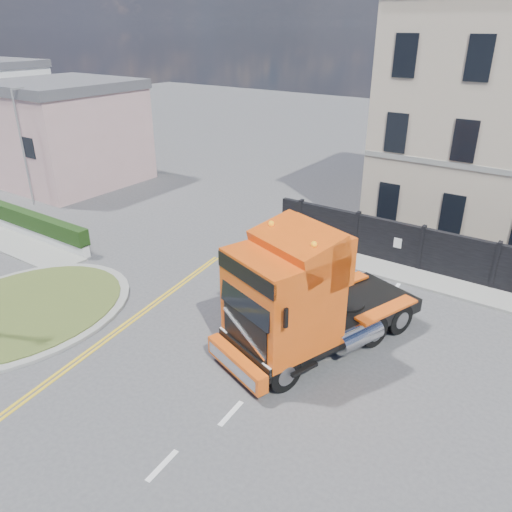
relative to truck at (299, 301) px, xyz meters
The scene contains 10 objects.
ground 3.41m from the truck, 164.40° to the right, with size 120.00×120.00×0.00m, color #424244.
traffic_island 10.57m from the truck, 158.85° to the right, with size 6.80×6.80×0.17m.
hedge_wall 15.77m from the truck, behind, with size 8.00×0.55×1.35m.
pavement_side 15.82m from the truck, behind, with size 8.50×1.80×0.10m, color gray.
seaside_bldg_pink 24.18m from the truck, 160.05° to the left, with size 8.00×8.00×6.00m, color #C19697.
seaside_bldg_cream 32.38m from the truck, 161.55° to the left, with size 9.00×8.00×5.00m, color beige.
hoarding_fence 9.14m from the truck, 65.00° to the left, with size 18.80×0.25×2.00m.
pavement_far 8.26m from the truck, 65.85° to the left, with size 20.00×1.60×0.12m, color gray.
truck is the anchor object (origin of this frame).
lamppost_slim 20.96m from the truck, 169.66° to the left, with size 0.28×0.55×6.74m.
Camera 1 is at (9.36, -11.20, 9.86)m, focal length 35.00 mm.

